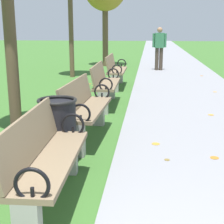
{
  "coord_description": "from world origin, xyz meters",
  "views": [
    {
      "loc": [
        0.44,
        -0.48,
        1.68
      ],
      "look_at": [
        -0.05,
        3.97,
        0.55
      ],
      "focal_mm": 54.71,
      "sensor_mm": 36.0,
      "label": 1
    }
  ],
  "objects_px": {
    "park_bench_4": "(105,84)",
    "pedestrian_walking": "(159,46)",
    "park_bench_5": "(115,70)",
    "park_bench_3": "(86,108)",
    "trash_bin": "(58,132)",
    "park_bench_2": "(46,158)"
  },
  "relations": [
    {
      "from": "park_bench_2",
      "to": "park_bench_5",
      "type": "height_order",
      "value": "same"
    },
    {
      "from": "park_bench_5",
      "to": "trash_bin",
      "type": "bearing_deg",
      "value": -91.51
    },
    {
      "from": "park_bench_5",
      "to": "pedestrian_walking",
      "type": "distance_m",
      "value": 4.1
    },
    {
      "from": "park_bench_5",
      "to": "pedestrian_walking",
      "type": "bearing_deg",
      "value": 71.39
    },
    {
      "from": "trash_bin",
      "to": "pedestrian_walking",
      "type": "bearing_deg",
      "value": 81.3
    },
    {
      "from": "park_bench_4",
      "to": "park_bench_5",
      "type": "relative_size",
      "value": 1.0
    },
    {
      "from": "park_bench_2",
      "to": "trash_bin",
      "type": "distance_m",
      "value": 1.01
    },
    {
      "from": "park_bench_3",
      "to": "trash_bin",
      "type": "height_order",
      "value": "park_bench_3"
    },
    {
      "from": "park_bench_3",
      "to": "trash_bin",
      "type": "distance_m",
      "value": 1.05
    },
    {
      "from": "park_bench_2",
      "to": "pedestrian_walking",
      "type": "height_order",
      "value": "pedestrian_walking"
    },
    {
      "from": "trash_bin",
      "to": "park_bench_2",
      "type": "bearing_deg",
      "value": -81.56
    },
    {
      "from": "park_bench_3",
      "to": "park_bench_4",
      "type": "height_order",
      "value": "same"
    },
    {
      "from": "park_bench_4",
      "to": "park_bench_5",
      "type": "bearing_deg",
      "value": 90.0
    },
    {
      "from": "park_bench_5",
      "to": "park_bench_4",
      "type": "bearing_deg",
      "value": -90.0
    },
    {
      "from": "park_bench_2",
      "to": "trash_bin",
      "type": "xyz_separation_m",
      "value": [
        -0.15,
        0.99,
        -0.06
      ]
    },
    {
      "from": "park_bench_4",
      "to": "trash_bin",
      "type": "xyz_separation_m",
      "value": [
        -0.15,
        -3.28,
        -0.06
      ]
    },
    {
      "from": "park_bench_2",
      "to": "pedestrian_walking",
      "type": "bearing_deg",
      "value": 82.91
    },
    {
      "from": "park_bench_3",
      "to": "pedestrian_walking",
      "type": "relative_size",
      "value": 1.0
    },
    {
      "from": "park_bench_3",
      "to": "trash_bin",
      "type": "bearing_deg",
      "value": -98.11
    },
    {
      "from": "park_bench_2",
      "to": "park_bench_3",
      "type": "xyz_separation_m",
      "value": [
        0.0,
        2.03,
        0.0
      ]
    },
    {
      "from": "park_bench_2",
      "to": "park_bench_5",
      "type": "xyz_separation_m",
      "value": [
        -0.0,
        6.59,
        0.0
      ]
    },
    {
      "from": "park_bench_4",
      "to": "pedestrian_walking",
      "type": "relative_size",
      "value": 0.99
    }
  ]
}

